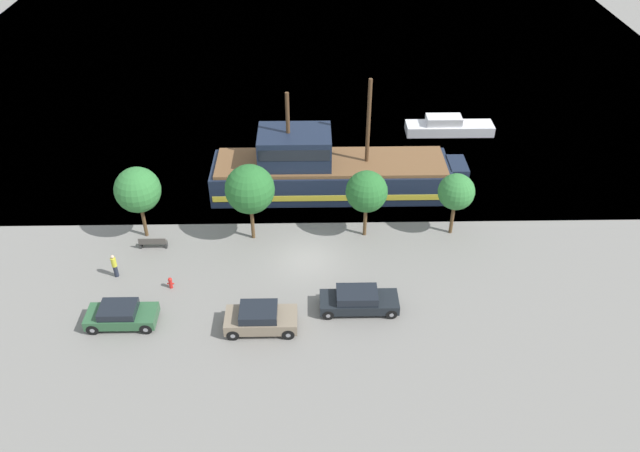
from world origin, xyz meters
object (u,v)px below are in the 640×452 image
Objects in this scene: parked_car_curb_rear at (358,300)px; pedestrian_walking_near at (115,266)px; pirate_ship at (326,171)px; parked_car_curb_mid at (261,318)px; bench_promenade_east at (153,243)px; moored_boat_dockside at (448,127)px; fire_hydrant at (170,282)px; parked_car_curb_front at (121,315)px.

pedestrian_walking_near reaches higher than parked_car_curb_rear.
parked_car_curb_mid is at bearing -105.72° from pirate_ship.
moored_boat_dockside is at bearing 35.17° from bench_promenade_east.
fire_hydrant is at bearing -132.11° from pirate_ship.
pirate_ship reaches higher than fire_hydrant.
parked_car_curb_front is at bearing -176.02° from parked_car_curb_rear.
parked_car_curb_front is 4.42m from pedestrian_walking_near.
parked_car_curb_front reaches higher than bench_promenade_east.
parked_car_curb_rear is (5.62, 1.44, -0.06)m from parked_car_curb_mid.
bench_promenade_east is at bearing -144.83° from moored_boat_dockside.
parked_car_curb_rear is 14.54m from bench_promenade_east.
parked_car_curb_front is 7.04m from bench_promenade_east.
parked_car_curb_rear is 11.55m from fire_hydrant.
moored_boat_dockside is 27.75m from parked_car_curb_mid.
parked_car_curb_mid is at bearing -165.58° from parked_car_curb_rear.
bench_promenade_east is (-7.59, 7.52, -0.31)m from parked_car_curb_mid.
parked_car_curb_front is 7.97m from parked_car_curb_mid.
pirate_ship is 16.53m from pedestrian_walking_near.
moored_boat_dockside is 32.37m from parked_car_curb_front.
parked_car_curb_front is 3.79m from fire_hydrant.
bench_promenade_east is 3.35m from pedestrian_walking_near.
parked_car_curb_front is at bearing -71.81° from pedestrian_walking_near.
moored_boat_dockside is at bearing 45.01° from parked_car_curb_front.
parked_car_curb_mid reaches higher than fire_hydrant.
parked_car_curb_rear is 2.54× the size of bench_promenade_east.
parked_car_curb_rear is at bearing -83.06° from pirate_ship.
pirate_ship is at bearing 47.89° from fire_hydrant.
pirate_ship is 18.37m from parked_car_curb_front.
pedestrian_walking_near is at bearing 167.73° from parked_car_curb_rear.
parked_car_curb_mid is 2.46× the size of pedestrian_walking_near.
fire_hydrant is 0.42× the size of bench_promenade_east.
parked_car_curb_rear reaches higher than bench_promenade_east.
pedestrian_walking_near is (-24.26, -18.69, 0.23)m from moored_boat_dockside.
parked_car_curb_mid reaches higher than parked_car_curb_front.
pedestrian_walking_near is at bearing 108.19° from parked_car_curb_front.
parked_car_curb_rear is (-9.31, -21.95, 0.09)m from moored_boat_dockside.
bench_promenade_east is at bearing 135.24° from parked_car_curb_mid.
moored_boat_dockside is 30.63m from pedestrian_walking_near.
fire_hydrant is (-5.73, 3.55, -0.34)m from parked_car_curb_mid.
bench_promenade_east is (-13.20, 6.08, -0.25)m from parked_car_curb_rear.
parked_car_curb_mid is 10.69m from bench_promenade_east.
moored_boat_dockside is at bearing 39.65° from pirate_ship.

